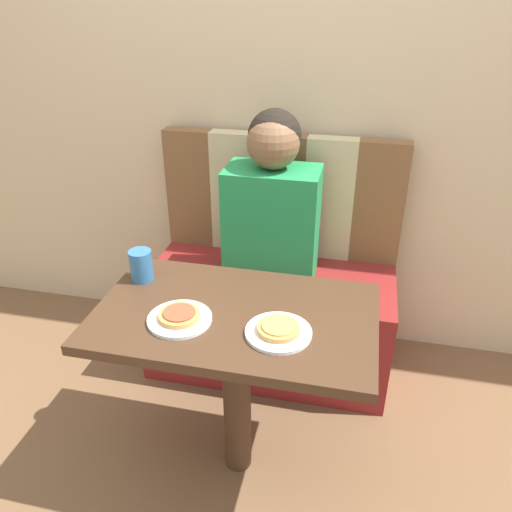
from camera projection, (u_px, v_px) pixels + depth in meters
ground_plane at (239, 461)px, 1.94m from camera, size 12.00×12.00×0.00m
wall_back at (288, 72)px, 2.13m from camera, size 7.00×0.05×2.60m
booth_seat at (270, 318)px, 2.35m from camera, size 1.10×0.53×0.49m
booth_backrest at (281, 196)px, 2.30m from camera, size 1.10×0.08×0.56m
dining_table at (236, 341)px, 1.66m from camera, size 0.91×0.55×0.70m
person at (273, 199)px, 2.07m from camera, size 0.39×0.25×0.72m
plate_left at (180, 319)px, 1.56m from camera, size 0.20×0.20×0.01m
plate_right at (278, 332)px, 1.50m from camera, size 0.20×0.20×0.01m
pizza_left at (179, 315)px, 1.55m from camera, size 0.13×0.13×0.02m
pizza_right at (279, 328)px, 1.49m from camera, size 0.13×0.13×0.02m
drinking_cup at (141, 265)px, 1.75m from camera, size 0.08×0.08×0.11m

